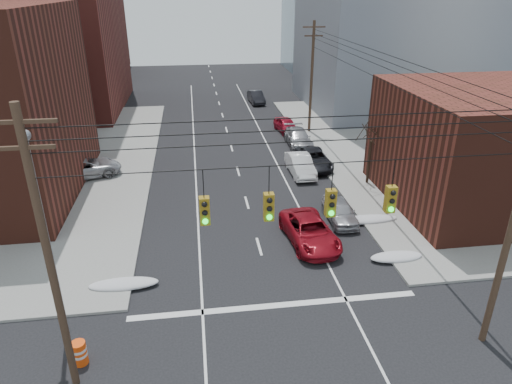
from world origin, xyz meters
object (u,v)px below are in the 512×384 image
object	(u,v)px
parked_car_c	(314,159)
parked_car_f	(256,97)
parked_car_a	(340,211)
lot_car_b	(85,168)
lot_car_a	(51,172)
construction_barrel	(80,353)
parked_car_e	(286,125)
red_pickup	(310,231)
parked_car_d	(298,138)
lot_car_d	(33,158)
parked_car_b	(300,165)

from	to	relation	value
parked_car_c	parked_car_f	world-z (taller)	parked_car_f
parked_car_a	lot_car_b	world-z (taller)	lot_car_b
parked_car_c	parked_car_f	bearing A→B (deg)	93.83
parked_car_a	lot_car_a	bearing A→B (deg)	155.82
parked_car_a	parked_car_c	size ratio (longest dim) A/B	0.78
lot_car_b	construction_barrel	world-z (taller)	lot_car_b
parked_car_e	lot_car_a	distance (m)	23.25
red_pickup	lot_car_a	world-z (taller)	lot_car_a
parked_car_d	lot_car_d	world-z (taller)	lot_car_d
lot_car_a	lot_car_d	distance (m)	4.00
parked_car_c	lot_car_a	distance (m)	21.00
parked_car_d	construction_barrel	size ratio (longest dim) A/B	5.04
parked_car_d	lot_car_b	xyz separation A→B (m)	(-18.54, -5.72, 0.16)
parked_car_c	parked_car_d	bearing A→B (deg)	89.93
parked_car_c	construction_barrel	bearing A→B (deg)	-126.63
lot_car_a	construction_barrel	size ratio (longest dim) A/B	4.23
parked_car_f	construction_barrel	bearing A→B (deg)	-111.00
parked_car_b	parked_car_e	world-z (taller)	parked_car_b
parked_car_d	lot_car_d	xyz separation A→B (m)	(-23.25, -2.79, 0.13)
parked_car_a	construction_barrel	bearing A→B (deg)	-143.03
parked_car_e	red_pickup	bearing A→B (deg)	-105.37
red_pickup	parked_car_f	bearing A→B (deg)	81.51
parked_car_a	parked_car_c	world-z (taller)	parked_car_c
parked_car_d	lot_car_d	size ratio (longest dim) A/B	1.21
parked_car_f	lot_car_b	xyz separation A→B (m)	(-16.94, -23.40, 0.16)
lot_car_b	lot_car_a	bearing A→B (deg)	77.39
lot_car_a	lot_car_d	bearing A→B (deg)	41.39
parked_car_a	construction_barrel	distance (m)	17.63
parked_car_a	parked_car_f	world-z (taller)	parked_car_f
parked_car_b	construction_barrel	bearing A→B (deg)	-126.72
parked_car_a	lot_car_b	bearing A→B (deg)	151.99
construction_barrel	lot_car_a	bearing A→B (deg)	107.12
red_pickup	parked_car_c	bearing A→B (deg)	68.78
parked_car_d	lot_car_d	distance (m)	23.42
parked_car_a	parked_car_b	xyz separation A→B (m)	(-0.72, 8.25, 0.08)
parked_car_c	lot_car_a	size ratio (longest dim) A/B	1.19
red_pickup	lot_car_a	xyz separation A→B (m)	(-17.64, 11.72, 0.12)
lot_car_a	lot_car_d	world-z (taller)	lot_car_d
lot_car_a	lot_car_b	world-z (taller)	lot_car_b
parked_car_f	construction_barrel	world-z (taller)	parked_car_f
parked_car_b	parked_car_f	world-z (taller)	parked_car_b
parked_car_f	red_pickup	bearing A→B (deg)	-96.84
construction_barrel	red_pickup	bearing A→B (deg)	34.90
parked_car_d	parked_car_e	distance (m)	4.48
parked_car_d	lot_car_b	bearing A→B (deg)	-161.82
parked_car_d	lot_car_a	size ratio (longest dim) A/B	1.19
lot_car_b	lot_car_d	bearing A→B (deg)	37.11
parked_car_c	parked_car_e	distance (m)	10.25
parked_car_b	parked_car_d	bearing A→B (deg)	77.43
parked_car_e	construction_barrel	distance (m)	33.68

